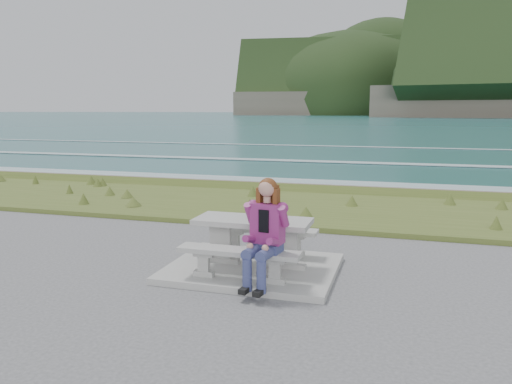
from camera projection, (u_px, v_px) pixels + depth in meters
The scene contains 8 objects.
concrete_slab at pixel (253, 268), 7.88m from camera, with size 2.60×2.10×0.10m, color gray.
picnic_table at pixel (253, 229), 7.78m from camera, with size 1.80×0.75×0.75m.
bench_landward at pixel (239, 256), 7.15m from camera, with size 1.80×0.35×0.45m.
bench_seaward at pixel (265, 233), 8.48m from camera, with size 1.80×0.35×0.45m.
grass_verge at pixel (310, 211), 12.62m from camera, with size 160.00×4.50×0.22m, color #465A22.
shore_drop at pixel (327, 193), 15.36m from camera, with size 160.00×0.80×2.20m, color brown.
ocean at pixel (367, 177), 31.90m from camera, with size 1600.00×1600.00×0.09m.
seated_woman at pixel (263, 247), 6.87m from camera, with size 0.53×0.81×1.50m.
Camera 1 is at (2.21, -7.25, 2.53)m, focal length 35.00 mm.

